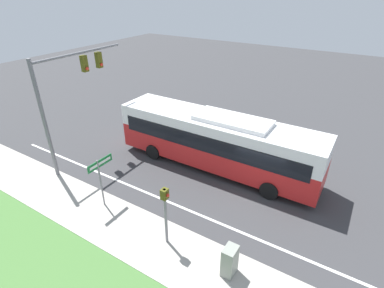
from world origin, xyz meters
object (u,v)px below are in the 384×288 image
(pedestrian_signal, at_px, (165,208))
(utility_cabinet, at_px, (230,261))
(bus, at_px, (217,139))
(street_sign, at_px, (101,174))
(signal_gantry, at_px, (68,88))

(pedestrian_signal, distance_m, utility_cabinet, 3.12)
(bus, xyz_separation_m, pedestrian_signal, (-6.43, -1.09, 0.10))
(pedestrian_signal, xyz_separation_m, street_sign, (0.38, 4.03, -0.07))
(bus, relative_size, pedestrian_signal, 4.22)
(bus, bearing_deg, signal_gantry, 118.51)
(pedestrian_signal, distance_m, street_sign, 4.05)
(street_sign, xyz_separation_m, utility_cabinet, (-0.42, -6.92, -1.13))
(bus, xyz_separation_m, street_sign, (-6.05, 2.94, 0.03))
(street_sign, height_order, utility_cabinet, street_sign)
(signal_gantry, height_order, utility_cabinet, signal_gantry)
(bus, distance_m, utility_cabinet, 7.67)
(utility_cabinet, bearing_deg, bus, 31.59)
(bus, height_order, signal_gantry, signal_gantry)
(street_sign, distance_m, utility_cabinet, 7.02)
(bus, distance_m, pedestrian_signal, 6.52)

